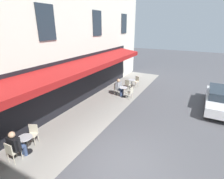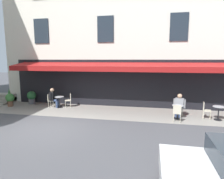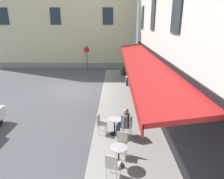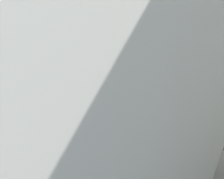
# 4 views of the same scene
# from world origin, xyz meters

# --- Properties ---
(ground_plane) EXTENTS (70.00, 70.00, 0.00)m
(ground_plane) POSITION_xyz_m (0.00, 0.00, 0.00)
(ground_plane) COLOR #4C4C51
(sidewalk_cafe_terrace) EXTENTS (20.50, 3.20, 0.01)m
(sidewalk_cafe_terrace) POSITION_xyz_m (-3.25, -3.40, 0.00)
(sidewalk_cafe_terrace) COLOR gray
(sidewalk_cafe_terrace) RESTS_ON ground_plane
(cafe_table_near_entrance) EXTENTS (0.60, 0.60, 0.75)m
(cafe_table_near_entrance) POSITION_xyz_m (1.27, -3.82, 0.49)
(cafe_table_near_entrance) COLOR black
(cafe_table_near_entrance) RESTS_ON ground_plane
(cafe_chair_cream_back_row) EXTENTS (0.42, 0.42, 0.91)m
(cafe_chair_cream_back_row) POSITION_xyz_m (1.90, -3.79, 0.55)
(cafe_chair_cream_back_row) COLOR beige
(cafe_chair_cream_back_row) RESTS_ON ground_plane
(cafe_chair_cream_under_awning) EXTENTS (0.53, 0.53, 0.91)m
(cafe_chair_cream_under_awning) POSITION_xyz_m (0.69, -4.09, 0.55)
(cafe_chair_cream_under_awning) COLOR beige
(cafe_chair_cream_under_awning) RESTS_ON ground_plane
(cafe_table_mid_terrace) EXTENTS (0.60, 0.60, 0.75)m
(cafe_table_mid_terrace) POSITION_xyz_m (-6.20, -2.75, 0.49)
(cafe_table_mid_terrace) COLOR black
(cafe_table_mid_terrace) RESTS_ON ground_plane
(cafe_chair_cream_corner_left) EXTENTS (0.46, 0.46, 0.91)m
(cafe_chair_cream_corner_left) POSITION_xyz_m (-6.09, -2.13, 0.55)
(cafe_chair_cream_corner_left) COLOR beige
(cafe_chair_cream_corner_left) RESTS_ON ground_plane
(cafe_chair_cream_by_window) EXTENTS (0.50, 0.50, 0.91)m
(cafe_chair_cream_by_window) POSITION_xyz_m (-6.38, -3.35, 0.55)
(cafe_chair_cream_by_window) COLOR beige
(cafe_chair_cream_by_window) RESTS_ON ground_plane
(cafe_table_streetside) EXTENTS (0.60, 0.60, 0.75)m
(cafe_table_streetside) POSITION_xyz_m (-8.29, -2.90, 0.49)
(cafe_table_streetside) COLOR black
(cafe_table_streetside) RESTS_ON ground_plane
(cafe_chair_cream_near_door) EXTENTS (0.51, 0.51, 0.91)m
(cafe_chair_cream_near_door) POSITION_xyz_m (-8.89, -2.69, 0.55)
(cafe_chair_cream_near_door) COLOR beige
(cafe_chair_cream_near_door) RESTS_ON ground_plane
(cafe_chair_cream_corner_right) EXTENTS (0.47, 0.47, 0.91)m
(cafe_chair_cream_corner_right) POSITION_xyz_m (-7.67, -3.02, 0.55)
(cafe_chair_cream_corner_right) COLOR beige
(cafe_chair_cream_corner_right) RESTS_ON ground_plane
(seated_patron_in_black) EXTENTS (0.56, 0.67, 1.31)m
(seated_patron_in_black) POSITION_xyz_m (1.68, -3.80, 0.70)
(seated_patron_in_black) COLOR navy
(seated_patron_in_black) RESTS_ON ground_plane
(seated_companion_in_grey) EXTENTS (0.64, 0.62, 1.31)m
(seated_companion_in_grey) POSITION_xyz_m (-6.32, -3.15, 0.70)
(seated_companion_in_grey) COLOR navy
(seated_companion_in_grey) RESTS_ON ground_plane
(parked_car_white) EXTENTS (4.32, 1.85, 1.33)m
(parked_car_white) POSITION_xyz_m (-7.18, 3.62, 0.71)
(parked_car_white) COLOR silver
(parked_car_white) RESTS_ON ground_plane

